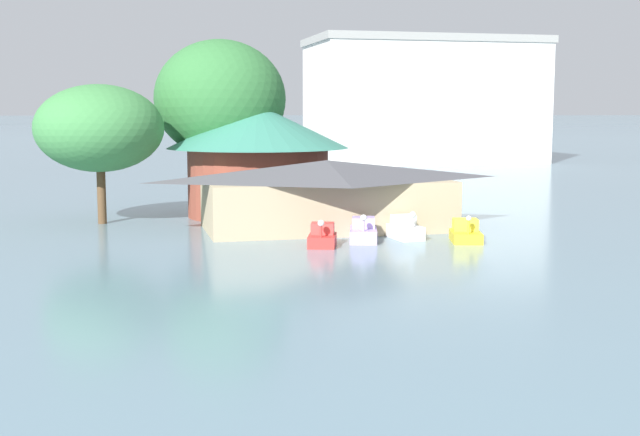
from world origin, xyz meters
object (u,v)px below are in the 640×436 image
boathouse (327,193)px  shoreline_tree_mid (220,99)px  pedal_boat_red (322,237)px  shoreline_tree_tall_left (99,128)px  pedal_boat_white (405,229)px  background_building_block (424,100)px  pedal_boat_yellow (466,233)px  green_roof_pavilion (258,153)px  pedal_boat_lavender (363,232)px

boathouse → shoreline_tree_mid: size_ratio=1.30×
pedal_boat_red → boathouse: 6.86m
pedal_boat_red → shoreline_tree_tall_left: shoreline_tree_tall_left is taller
pedal_boat_red → pedal_boat_white: 5.54m
pedal_boat_white → background_building_block: 71.84m
pedal_boat_yellow → shoreline_tree_mid: shoreline_tree_mid is taller
green_roof_pavilion → shoreline_tree_tall_left: shoreline_tree_tall_left is taller
boathouse → shoreline_tree_tall_left: size_ratio=1.79×
green_roof_pavilion → shoreline_tree_mid: 5.14m
shoreline_tree_tall_left → shoreline_tree_mid: bearing=27.4°
pedal_boat_yellow → shoreline_tree_mid: size_ratio=0.23×
pedal_boat_white → pedal_boat_red: bearing=-79.5°
shoreline_tree_mid → background_building_block: (34.69, 51.47, 0.48)m
green_roof_pavilion → shoreline_tree_mid: (-2.29, 2.59, 3.80)m
pedal_boat_lavender → pedal_boat_red: bearing=-50.9°
green_roof_pavilion → pedal_boat_yellow: bearing=-56.2°
pedal_boat_lavender → pedal_boat_white: pedal_boat_white is taller
pedal_boat_lavender → shoreline_tree_mid: size_ratio=0.25×
shoreline_tree_tall_left → green_roof_pavilion: bearing=9.3°
pedal_boat_yellow → pedal_boat_lavender: bearing=-88.8°
pedal_boat_white → boathouse: (-3.50, 4.85, 1.70)m
pedal_boat_red → green_roof_pavilion: size_ratio=0.21×
pedal_boat_red → pedal_boat_white: size_ratio=1.04×
pedal_boat_lavender → green_roof_pavilion: (-3.96, 12.87, 3.86)m
shoreline_tree_mid → pedal_boat_yellow: bearing=-55.0°
pedal_boat_lavender → shoreline_tree_tall_left: 19.24m
green_roof_pavilion → shoreline_tree_tall_left: 10.97m
pedal_boat_lavender → shoreline_tree_mid: 18.35m
shoreline_tree_tall_left → background_building_block: size_ratio=0.29×
pedal_boat_red → shoreline_tree_mid: size_ratio=0.21×
pedal_boat_white → shoreline_tree_tall_left: 21.11m
pedal_boat_yellow → shoreline_tree_tall_left: shoreline_tree_tall_left is taller
shoreline_tree_tall_left → background_building_block: (43.08, 55.81, 2.44)m
pedal_boat_lavender → pedal_boat_white: (2.64, 0.39, 0.01)m
pedal_boat_red → pedal_boat_yellow: size_ratio=0.91×
pedal_boat_white → pedal_boat_yellow: bearing=52.8°
pedal_boat_yellow → background_building_block: bearing=177.3°
green_roof_pavilion → pedal_boat_white: bearing=-62.2°
pedal_boat_red → background_building_block: 75.30m
pedal_boat_red → pedal_boat_yellow: pedal_boat_yellow is taller
green_roof_pavilion → boathouse: bearing=-68.0°
pedal_boat_yellow → pedal_boat_white: bearing=-106.0°
pedal_boat_red → pedal_boat_lavender: (2.69, 1.14, 0.04)m
pedal_boat_yellow → boathouse: bearing=-120.1°
pedal_boat_lavender → green_roof_pavilion: green_roof_pavilion is taller
pedal_boat_white → pedal_boat_yellow: size_ratio=0.88×
pedal_boat_white → green_roof_pavilion: 14.63m
pedal_boat_lavender → boathouse: boathouse is taller
pedal_boat_white → green_roof_pavilion: size_ratio=0.20×
pedal_boat_white → green_roof_pavilion: green_roof_pavilion is taller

